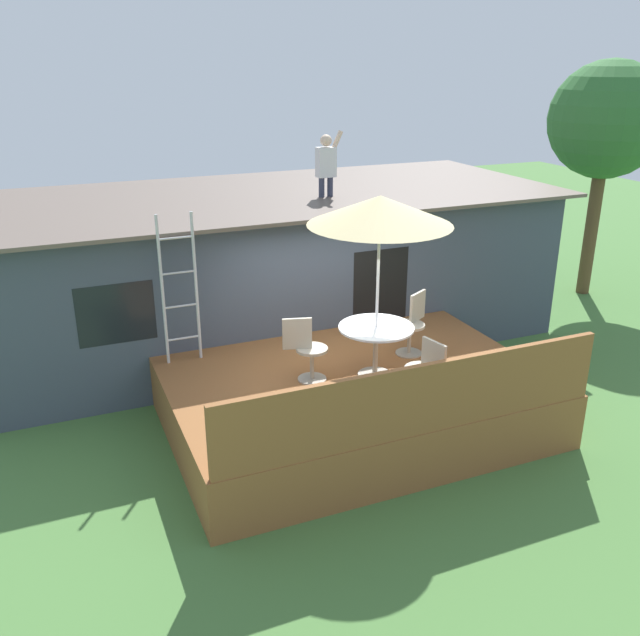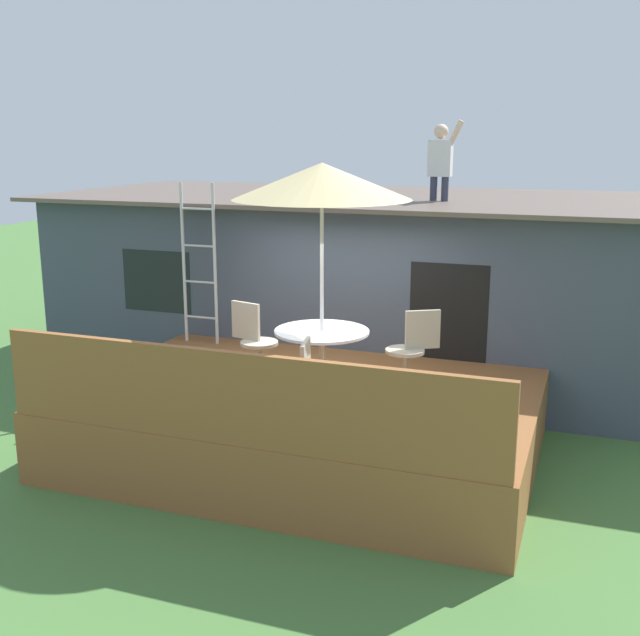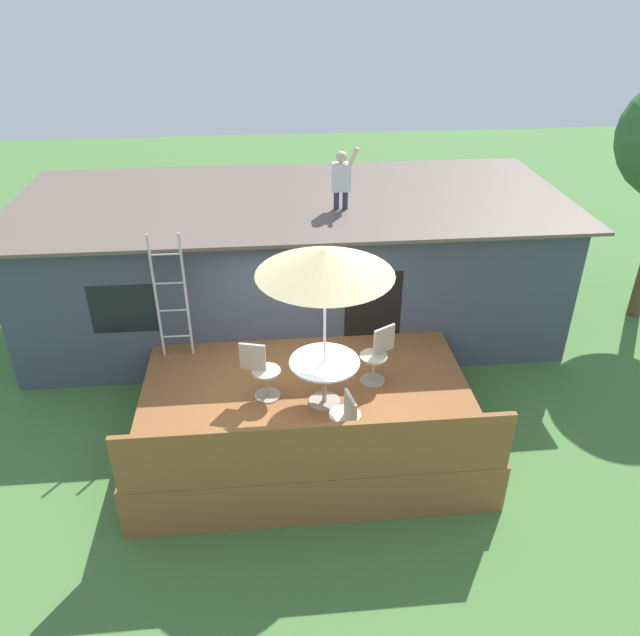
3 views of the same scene
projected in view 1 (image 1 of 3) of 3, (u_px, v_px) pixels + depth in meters
ground_plane at (350, 421)px, 9.97m from camera, size 40.00×40.00×0.00m
house at (268, 266)px, 12.57m from camera, size 10.50×4.50×2.71m
deck at (350, 396)px, 9.82m from camera, size 5.14×3.82×0.80m
deck_railing at (419, 400)px, 7.92m from camera, size 5.04×0.08×0.90m
patio_table at (376, 337)px, 9.34m from camera, size 1.04×1.04×0.74m
patio_umbrella at (380, 211)px, 8.70m from camera, size 1.90×1.90×2.54m
step_ladder at (180, 290)px, 9.64m from camera, size 0.52×0.04×2.20m
person_figure at (326, 161)px, 11.58m from camera, size 0.47×0.20×1.11m
patio_chair_left at (307, 350)px, 9.26m from camera, size 0.61×0.44×0.92m
patio_chair_right at (412, 324)px, 10.15m from camera, size 0.58×0.44×0.92m
patio_chair_near at (425, 372)px, 8.62m from camera, size 0.44×0.62×0.92m
backyard_tree at (607, 122)px, 14.04m from camera, size 2.41×2.41×4.97m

